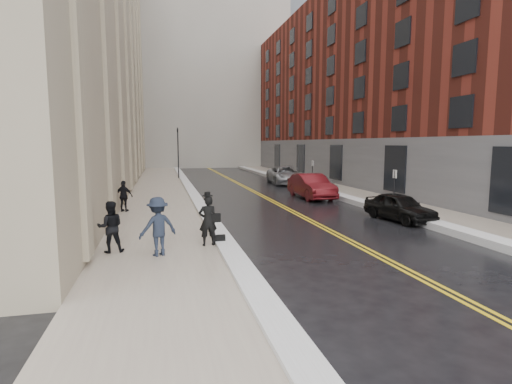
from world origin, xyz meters
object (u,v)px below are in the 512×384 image
car_black (399,207)px  car_silver_far (286,175)px  car_maroon (311,186)px  pedestrian_a (110,227)px  pedestrian_main (208,221)px  pedestrian_c (124,196)px  car_silver_near (318,184)px  pedestrian_b (158,226)px

car_black → car_silver_far: bearing=82.0°
car_maroon → pedestrian_a: pedestrian_a is taller
car_black → car_silver_far: size_ratio=0.68×
pedestrian_main → pedestrian_c: pedestrian_main is taller
car_silver_near → car_silver_far: bearing=97.7°
pedestrian_a → pedestrian_b: bearing=147.6°
pedestrian_b → car_black: bearing=177.0°
pedestrian_b → pedestrian_c: bearing=-101.5°
car_black → car_silver_near: car_silver_near is taller
car_maroon → car_silver_far: bearing=81.5°
car_maroon → pedestrian_c: pedestrian_c is taller
car_silver_far → pedestrian_b: (-11.05, -21.68, 0.28)m
pedestrian_a → pedestrian_b: size_ratio=0.90×
car_maroon → pedestrian_a: (-11.30, -11.48, 0.17)m
car_silver_far → pedestrian_b: 24.33m
car_silver_near → pedestrian_a: size_ratio=2.85×
pedestrian_main → pedestrian_b: 1.87m
car_silver_near → pedestrian_b: size_ratio=2.57×
pedestrian_c → pedestrian_main: bearing=135.9°
car_black → car_maroon: size_ratio=0.78×
pedestrian_main → pedestrian_a: (-3.14, -0.15, -0.03)m
car_black → pedestrian_a: (-12.53, -3.23, 0.32)m
car_silver_far → pedestrian_a: bearing=-116.8°
pedestrian_c → car_silver_far: bearing=-112.2°
car_silver_near → pedestrian_c: bearing=-149.7°
pedestrian_b → pedestrian_main: bearing=-174.7°
car_black → pedestrian_main: bearing=-169.8°
car_black → pedestrian_c: bearing=151.7°
car_silver_near → car_silver_far: car_silver_far is taller
car_black → car_silver_near: bearing=80.9°
car_silver_far → pedestrian_b: bearing=-112.9°
car_maroon → car_silver_far: (1.23, 9.46, -0.02)m
car_silver_far → pedestrian_c: pedestrian_c is taller
pedestrian_main → car_silver_far: bearing=-119.7°
car_black → pedestrian_main: pedestrian_main is taller
pedestrian_a → pedestrian_c: bearing=-94.2°
pedestrian_main → car_black: bearing=-167.2°
car_silver_far → pedestrian_b: pedestrian_b is taller
car_black → pedestrian_a: size_ratio=2.32×
car_black → car_silver_far: car_silver_far is taller
car_black → pedestrian_b: pedestrian_b is taller
pedestrian_main → pedestrian_a: size_ratio=1.03×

